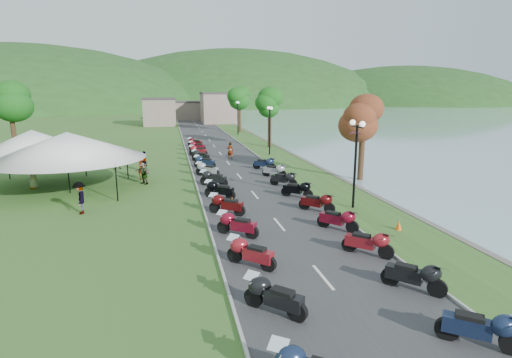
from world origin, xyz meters
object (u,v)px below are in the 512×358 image
vendor_tent_main (70,162)px  pedestrian_b (116,169)px  pedestrian_a (142,179)px  pedestrian_c (81,214)px

vendor_tent_main → pedestrian_b: vendor_tent_main is taller
pedestrian_a → pedestrian_b: bearing=55.8°
vendor_tent_main → pedestrian_c: size_ratio=3.70×
pedestrian_a → pedestrian_b: size_ratio=1.04×
pedestrian_a → pedestrian_b: 5.31m
pedestrian_c → pedestrian_a: bearing=150.5°
vendor_tent_main → pedestrian_a: vendor_tent_main is taller
pedestrian_a → pedestrian_c: (-2.77, -8.35, 0.00)m
pedestrian_b → pedestrian_c: bearing=64.8°
pedestrian_a → pedestrian_c: 8.79m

